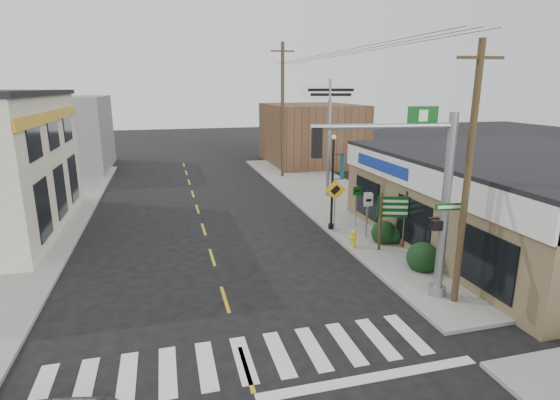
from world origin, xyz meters
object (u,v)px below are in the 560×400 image
object	(u,v)px
traffic_signal_pole	(427,189)
bare_tree	(462,184)
lamp_post	(334,175)
utility_pole_near	(468,176)
utility_pole_far	(283,110)
guide_sign	(394,212)
dance_center_sign	(330,110)
fire_hydrant	(353,238)

from	to	relation	value
traffic_signal_pole	bare_tree	world-z (taller)	traffic_signal_pole
lamp_post	utility_pole_near	xyz separation A→B (m)	(1.14, -8.36, 1.54)
lamp_post	utility_pole_near	world-z (taller)	utility_pole_near
traffic_signal_pole	utility_pole_far	world-z (taller)	utility_pole_far
guide_sign	dance_center_sign	xyz separation A→B (m)	(0.78, 10.06, 3.90)
dance_center_sign	utility_pole_far	size ratio (longest dim) A/B	0.73
utility_pole_far	traffic_signal_pole	bearing A→B (deg)	-86.96
fire_hydrant	dance_center_sign	xyz separation A→B (m)	(2.36, 9.41, 5.18)
guide_sign	fire_hydrant	world-z (taller)	guide_sign
traffic_signal_pole	fire_hydrant	xyz separation A→B (m)	(-0.13, 5.10, -3.42)
fire_hydrant	utility_pole_far	world-z (taller)	utility_pole_far
dance_center_sign	bare_tree	xyz separation A→B (m)	(0.71, -12.43, -2.22)
dance_center_sign	utility_pole_near	bearing A→B (deg)	-72.78
traffic_signal_pole	guide_sign	bearing A→B (deg)	79.03
bare_tree	utility_pole_far	size ratio (longest dim) A/B	0.42
traffic_signal_pole	guide_sign	distance (m)	5.14
guide_sign	dance_center_sign	distance (m)	10.82
traffic_signal_pole	lamp_post	xyz separation A→B (m)	(-0.07, 7.81, -1.06)
dance_center_sign	utility_pole_far	bearing A→B (deg)	120.76
fire_hydrant	lamp_post	bearing A→B (deg)	88.73
guide_sign	utility_pole_far	distance (m)	17.63
lamp_post	dance_center_sign	bearing A→B (deg)	73.90
fire_hydrant	dance_center_sign	world-z (taller)	dance_center_sign
utility_pole_far	guide_sign	bearing A→B (deg)	-82.88
bare_tree	utility_pole_near	xyz separation A→B (m)	(-1.87, -2.61, 0.94)
bare_tree	utility_pole_near	bearing A→B (deg)	-125.54
fire_hydrant	lamp_post	size ratio (longest dim) A/B	0.16
traffic_signal_pole	utility_pole_far	size ratio (longest dim) A/B	0.62
lamp_post	bare_tree	size ratio (longest dim) A/B	1.11
guide_sign	utility_pole_near	distance (m)	5.65
traffic_signal_pole	dance_center_sign	size ratio (longest dim) A/B	0.86
utility_pole_near	lamp_post	bearing A→B (deg)	104.91
utility_pole_far	bare_tree	bearing A→B (deg)	-78.70
utility_pole_near	guide_sign	bearing A→B (deg)	92.81
fire_hydrant	lamp_post	distance (m)	3.60
guide_sign	fire_hydrant	distance (m)	2.13
lamp_post	guide_sign	bearing A→B (deg)	-62.91
bare_tree	utility_pole_far	xyz separation A→B (m)	(-1.87, 19.62, 1.93)
traffic_signal_pole	dance_center_sign	world-z (taller)	dance_center_sign
lamp_post	bare_tree	xyz separation A→B (m)	(3.01, -5.74, 0.60)
lamp_post	utility_pole_near	bearing A→B (deg)	-79.37
traffic_signal_pole	fire_hydrant	size ratio (longest dim) A/B	8.23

